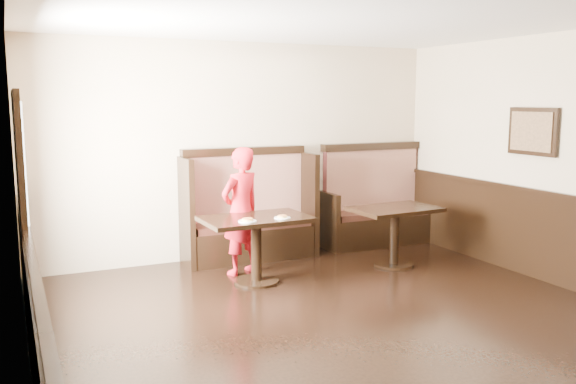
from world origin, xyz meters
TOP-DOWN VIEW (x-y plane):
  - ground at (0.00, 0.00)m, footprint 7.00×7.00m
  - room_shell at (-0.30, 0.28)m, footprint 7.00×7.00m
  - booth_main at (0.00, 3.30)m, footprint 1.75×0.72m
  - booth_neighbor at (1.95, 3.29)m, footprint 1.65×0.72m
  - table_main at (-0.32, 2.24)m, footprint 1.22×0.78m
  - table_neighbor at (1.52, 2.19)m, footprint 1.11×0.76m
  - child at (-0.34, 2.66)m, footprint 0.65×0.54m
  - pizza_plate_left at (-0.50, 2.03)m, footprint 0.20×0.20m
  - pizza_plate_right at (-0.08, 2.05)m, footprint 0.18×0.18m

SIDE VIEW (x-z plane):
  - ground at x=0.00m, z-range 0.00..0.00m
  - booth_neighbor at x=1.95m, z-range -0.24..1.21m
  - booth_main at x=0.00m, z-range -0.20..1.25m
  - table_neighbor at x=1.52m, z-range 0.18..0.92m
  - table_main at x=-0.32m, z-range 0.20..0.96m
  - room_shell at x=-0.30m, z-range -2.83..4.17m
  - child at x=-0.34m, z-range 0.00..1.52m
  - pizza_plate_right at x=-0.08m, z-range 0.76..0.79m
  - pizza_plate_left at x=-0.50m, z-range 0.75..0.79m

